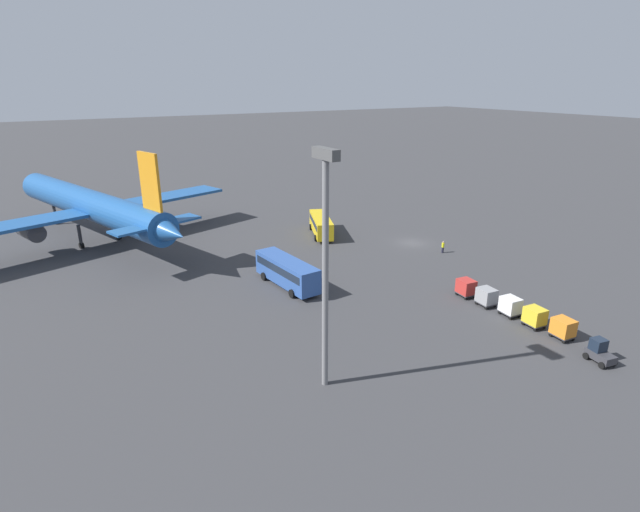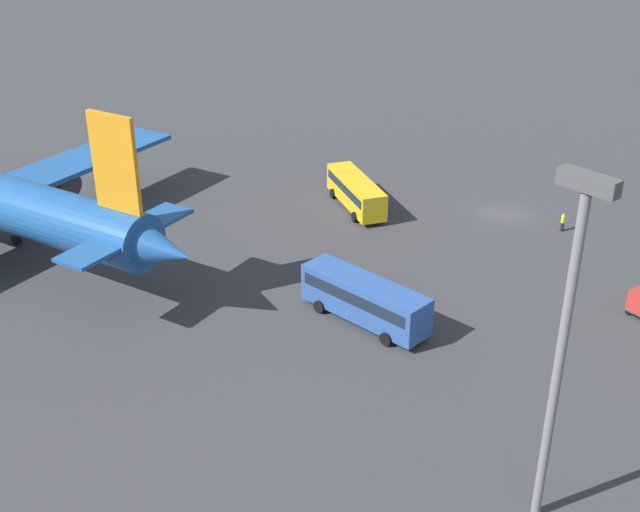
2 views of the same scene
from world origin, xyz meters
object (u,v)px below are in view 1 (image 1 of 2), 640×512
Objects in this scene: shuttle_bus_far at (287,270)px; cargo_cart_orange at (563,327)px; cargo_cart_yellow at (535,316)px; cargo_cart_white at (510,305)px; baggage_tug at (600,352)px; cargo_cart_grey at (486,296)px; cargo_cart_red at (466,287)px; worker_person at (443,247)px; airplane at (91,206)px; shuttle_bus_near at (321,224)px.

shuttle_bus_far is 5.03× the size of cargo_cart_orange.
cargo_cart_white is (2.99, 0.04, 0.00)m from cargo_cart_yellow.
cargo_cart_orange and cargo_cart_white have the same top height.
baggage_tug is (-29.59, -15.96, -1.07)m from shuttle_bus_far.
cargo_cart_grey is (13.23, -0.36, 0.25)m from baggage_tug.
cargo_cart_red is at bearing 2.26° from cargo_cart_yellow.
cargo_cart_grey is (-15.78, 8.68, 0.32)m from worker_person.
cargo_cart_orange is at bearing -176.22° from cargo_cart_grey.
cargo_cart_orange is 8.98m from cargo_cart_grey.
cargo_cart_grey is 2.99m from cargo_cart_red.
cargo_cart_orange is 1.00× the size of cargo_cart_yellow.
cargo_cart_white is 1.00× the size of cargo_cart_grey.
cargo_cart_red is at bearing 145.78° from worker_person.
cargo_cart_yellow is at bearing -179.31° from cargo_cart_white.
baggage_tug is at bearing 174.59° from cargo_cart_yellow.
shuttle_bus_far is 5.03× the size of cargo_cart_red.
worker_person is 20.56m from cargo_cart_white.
airplane is 22.63× the size of cargo_cart_orange.
worker_person is 23.31m from cargo_cart_yellow.
baggage_tug reaches higher than cargo_cart_white.
worker_person is at bearing -24.08° from cargo_cart_white.
shuttle_bus_near is 3.95× the size of baggage_tug.
shuttle_bus_near is at bearing -46.67° from shuttle_bus_far.
cargo_cart_red is at bearing -159.85° from airplane.
baggage_tug reaches higher than cargo_cart_red.
cargo_cart_orange is (-55.91, -34.35, -4.58)m from airplane.
worker_person is (-31.17, -42.44, -4.91)m from airplane.
shuttle_bus_far reaches higher than cargo_cart_grey.
shuttle_bus_far reaches higher than baggage_tug.
shuttle_bus_far reaches higher than cargo_cart_yellow.
cargo_cart_yellow is (-52.93, -34.09, -4.58)m from airplane.
cargo_cart_white is at bearing 155.92° from worker_person.
cargo_cart_red is (-29.37, -1.95, -0.64)m from shuttle_bus_near.
worker_person is 0.81× the size of cargo_cart_grey.
shuttle_bus_near is at bearing 3.67° from cargo_cart_white.
shuttle_bus_far is at bearing 36.71° from cargo_cart_yellow.
shuttle_bus_near is 38.40m from cargo_cart_yellow.
shuttle_bus_far is 25.04m from worker_person.
shuttle_bus_near is 45.62m from baggage_tug.
shuttle_bus_near is at bearing 3.49° from cargo_cart_grey.
baggage_tug is at bearing 178.46° from cargo_cart_grey.
cargo_cart_grey is (2.99, 0.29, 0.00)m from cargo_cart_white.
cargo_cart_orange and cargo_cart_yellow have the same top height.
baggage_tug is at bearing -155.34° from shuttle_bus_near.
shuttle_bus_near is at bearing 3.55° from cargo_cart_orange.
worker_person is 0.81× the size of cargo_cart_yellow.
worker_person is 15.48m from cargo_cart_red.
baggage_tug is 4.39m from cargo_cart_orange.
baggage_tug reaches higher than cargo_cart_orange.
worker_person is 0.81× the size of cargo_cart_red.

